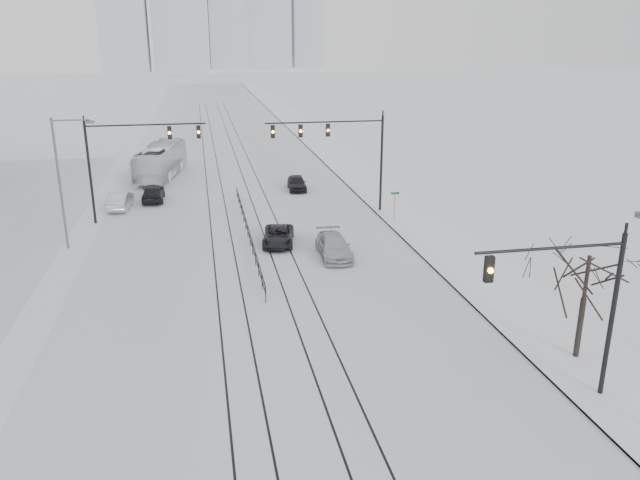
{
  "coord_description": "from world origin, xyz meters",
  "views": [
    {
      "loc": [
        -3.11,
        -13.68,
        14.02
      ],
      "look_at": [
        3.21,
        18.8,
        3.2
      ],
      "focal_mm": 35.0,
      "sensor_mm": 36.0,
      "label": 1
    }
  ],
  "objects_px": {
    "sedan_sb_inner": "(153,193)",
    "sedan_nb_front": "(278,236)",
    "bare_tree": "(588,267)",
    "sedan_sb_outer": "(120,200)",
    "sedan_nb_far": "(297,183)",
    "sedan_nb_right": "(334,247)",
    "box_truck": "(161,161)",
    "traffic_mast_near": "(578,296)"
  },
  "relations": [
    {
      "from": "sedan_nb_front",
      "to": "sedan_nb_far",
      "type": "distance_m",
      "value": 16.46
    },
    {
      "from": "traffic_mast_near",
      "to": "box_truck",
      "type": "bearing_deg",
      "value": 111.07
    },
    {
      "from": "sedan_nb_far",
      "to": "box_truck",
      "type": "distance_m",
      "value": 15.52
    },
    {
      "from": "bare_tree",
      "to": "sedan_nb_far",
      "type": "relative_size",
      "value": 1.48
    },
    {
      "from": "sedan_sb_inner",
      "to": "box_truck",
      "type": "xyz_separation_m",
      "value": [
        0.28,
        10.22,
        0.9
      ]
    },
    {
      "from": "sedan_nb_front",
      "to": "sedan_nb_far",
      "type": "relative_size",
      "value": 1.1
    },
    {
      "from": "traffic_mast_near",
      "to": "sedan_nb_front",
      "type": "distance_m",
      "value": 24.0
    },
    {
      "from": "sedan_nb_right",
      "to": "box_truck",
      "type": "bearing_deg",
      "value": 115.69
    },
    {
      "from": "bare_tree",
      "to": "box_truck",
      "type": "relative_size",
      "value": 0.5
    },
    {
      "from": "sedan_sb_outer",
      "to": "sedan_nb_far",
      "type": "height_order",
      "value": "sedan_sb_outer"
    },
    {
      "from": "bare_tree",
      "to": "sedan_sb_outer",
      "type": "height_order",
      "value": "bare_tree"
    },
    {
      "from": "traffic_mast_near",
      "to": "box_truck",
      "type": "relative_size",
      "value": 0.58
    },
    {
      "from": "sedan_sb_inner",
      "to": "sedan_nb_far",
      "type": "relative_size",
      "value": 1.13
    },
    {
      "from": "sedan_sb_outer",
      "to": "sedan_nb_far",
      "type": "xyz_separation_m",
      "value": [
        15.85,
        3.93,
        -0.05
      ]
    },
    {
      "from": "sedan_sb_inner",
      "to": "sedan_nb_front",
      "type": "relative_size",
      "value": 1.03
    },
    {
      "from": "traffic_mast_near",
      "to": "sedan_nb_right",
      "type": "distance_m",
      "value": 19.88
    },
    {
      "from": "sedan_nb_right",
      "to": "sedan_nb_far",
      "type": "xyz_separation_m",
      "value": [
        0.54,
        19.27,
        -0.01
      ]
    },
    {
      "from": "traffic_mast_near",
      "to": "sedan_sb_outer",
      "type": "height_order",
      "value": "traffic_mast_near"
    },
    {
      "from": "sedan_sb_outer",
      "to": "sedan_nb_far",
      "type": "relative_size",
      "value": 1.1
    },
    {
      "from": "sedan_nb_front",
      "to": "box_truck",
      "type": "relative_size",
      "value": 0.37
    },
    {
      "from": "bare_tree",
      "to": "sedan_nb_right",
      "type": "bearing_deg",
      "value": 116.68
    },
    {
      "from": "sedan_sb_inner",
      "to": "sedan_nb_front",
      "type": "bearing_deg",
      "value": 123.63
    },
    {
      "from": "sedan_nb_right",
      "to": "sedan_sb_inner",
      "type": "bearing_deg",
      "value": 127.5
    },
    {
      "from": "sedan_nb_right",
      "to": "box_truck",
      "type": "height_order",
      "value": "box_truck"
    },
    {
      "from": "sedan_sb_inner",
      "to": "sedan_nb_front",
      "type": "xyz_separation_m",
      "value": [
        9.4,
        -14.25,
        -0.16
      ]
    },
    {
      "from": "sedan_nb_right",
      "to": "traffic_mast_near",
      "type": "bearing_deg",
      "value": -72.1
    },
    {
      "from": "bare_tree",
      "to": "sedan_nb_right",
      "type": "relative_size",
      "value": 1.24
    },
    {
      "from": "sedan_sb_inner",
      "to": "sedan_nb_far",
      "type": "height_order",
      "value": "sedan_sb_inner"
    },
    {
      "from": "sedan_nb_front",
      "to": "sedan_nb_right",
      "type": "height_order",
      "value": "sedan_nb_right"
    },
    {
      "from": "sedan_nb_right",
      "to": "bare_tree",
      "type": "bearing_deg",
      "value": -61.75
    },
    {
      "from": "sedan_sb_inner",
      "to": "bare_tree",
      "type": "bearing_deg",
      "value": 122.02
    },
    {
      "from": "sedan_nb_front",
      "to": "sedan_nb_right",
      "type": "bearing_deg",
      "value": -34.6
    },
    {
      "from": "traffic_mast_near",
      "to": "bare_tree",
      "type": "height_order",
      "value": "traffic_mast_near"
    },
    {
      "from": "sedan_sb_inner",
      "to": "traffic_mast_near",
      "type": "bearing_deg",
      "value": 116.88
    },
    {
      "from": "sedan_sb_inner",
      "to": "box_truck",
      "type": "relative_size",
      "value": 0.38
    },
    {
      "from": "traffic_mast_near",
      "to": "sedan_nb_right",
      "type": "relative_size",
      "value": 1.42
    },
    {
      "from": "bare_tree",
      "to": "sedan_sb_inner",
      "type": "height_order",
      "value": "bare_tree"
    },
    {
      "from": "sedan_sb_outer",
      "to": "sedan_nb_far",
      "type": "distance_m",
      "value": 16.33
    },
    {
      "from": "bare_tree",
      "to": "sedan_sb_outer",
      "type": "xyz_separation_m",
      "value": [
        -23.2,
        31.06,
        -3.74
      ]
    },
    {
      "from": "traffic_mast_near",
      "to": "sedan_nb_front",
      "type": "xyz_separation_m",
      "value": [
        -8.79,
        21.99,
        -3.93
      ]
    },
    {
      "from": "bare_tree",
      "to": "box_truck",
      "type": "height_order",
      "value": "bare_tree"
    },
    {
      "from": "sedan_nb_front",
      "to": "sedan_sb_inner",
      "type": "bearing_deg",
      "value": 133.51
    }
  ]
}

